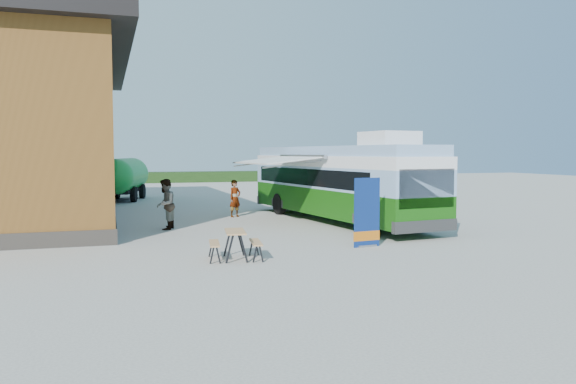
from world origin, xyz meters
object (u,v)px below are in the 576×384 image
object	(u,v)px
bus	(338,180)
slurry_tanker	(125,176)
person_a	(235,198)
banner	(367,219)
picnic_table	(235,238)
person_b	(165,204)

from	to	relation	value
bus	slurry_tanker	size ratio (longest dim) A/B	1.78
bus	person_a	distance (m)	4.88
bus	slurry_tanker	bearing A→B (deg)	113.88
banner	picnic_table	distance (m)	4.38
bus	person_a	world-z (taller)	bus
banner	person_b	distance (m)	8.08
banner	picnic_table	xyz separation A→B (m)	(-4.31, -0.76, -0.28)
slurry_tanker	bus	bearing A→B (deg)	-45.59
picnic_table	person_b	xyz separation A→B (m)	(-1.21, 6.66, 0.37)
picnic_table	person_a	xyz separation A→B (m)	(2.21, 9.96, 0.25)
banner	person_a	world-z (taller)	banner
slurry_tanker	banner	bearing A→B (deg)	-58.21
bus	banner	xyz separation A→B (m)	(-1.67, -6.24, -0.88)
bus	slurry_tanker	xyz separation A→B (m)	(-8.24, 13.87, -0.27)
bus	slurry_tanker	world-z (taller)	bus
person_b	picnic_table	bearing A→B (deg)	30.74
picnic_table	slurry_tanker	distance (m)	21.01
bus	person_b	size ratio (longest dim) A/B	6.32
banner	slurry_tanker	distance (m)	21.16
person_a	slurry_tanker	xyz separation A→B (m)	(-4.47, 10.90, 0.64)
picnic_table	person_a	bearing A→B (deg)	85.76
picnic_table	person_b	world-z (taller)	person_b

